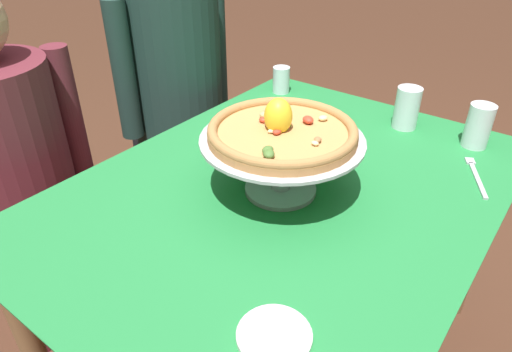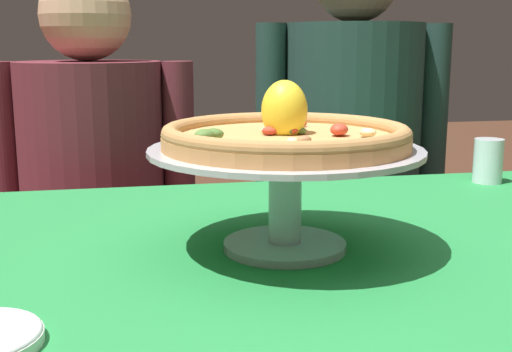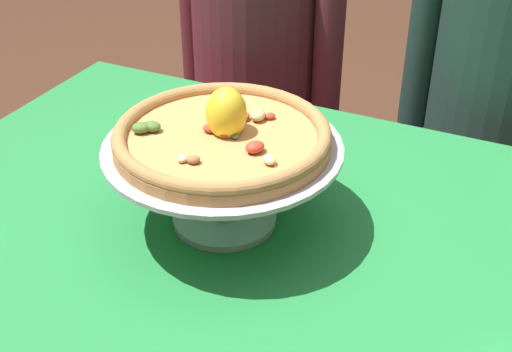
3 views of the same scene
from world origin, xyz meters
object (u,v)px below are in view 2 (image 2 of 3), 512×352
Objects in this scene: water_glass_back_right at (488,164)px; diner_left at (95,208)px; pizza_stand at (286,178)px; diner_right at (351,182)px; pizza at (286,135)px.

water_glass_back_right is 0.08× the size of diner_left.
water_glass_back_right is (0.55, 0.38, -0.07)m from pizza_stand.
diner_left is at bearing 154.01° from water_glass_back_right.
water_glass_back_right is 0.98m from diner_left.
pizza_stand is at bearing -116.12° from diner_right.
pizza is 0.88m from diner_right.
diner_left is (-0.87, 0.42, -0.16)m from water_glass_back_right.
pizza is (-0.00, 0.00, 0.06)m from pizza_stand.
pizza is at bearing -145.47° from water_glass_back_right.
pizza_stand is 0.68m from water_glass_back_right.
diner_right is at bearing 63.85° from pizza.
pizza is 0.30× the size of diner_left.
diner_left reaches higher than water_glass_back_right.
pizza is 0.68m from water_glass_back_right.
diner_right reaches higher than pizza.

